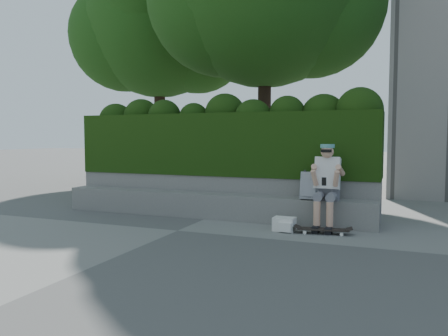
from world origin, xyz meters
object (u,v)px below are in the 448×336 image
at_px(skateboard, 323,230).
at_px(backpack_plaid, 310,186).
at_px(backpack_ground, 284,224).
at_px(person, 327,183).

bearing_deg(skateboard, backpack_plaid, 111.09).
xyz_separation_m(skateboard, backpack_ground, (-0.61, -0.00, 0.04)).
bearing_deg(skateboard, person, 84.01).
relative_size(skateboard, backpack_ground, 2.38).
xyz_separation_m(skateboard, backpack_plaid, (-0.30, 0.53, 0.61)).
height_order(person, backpack_plaid, person).
height_order(skateboard, backpack_ground, backpack_ground).
relative_size(person, backpack_ground, 4.09).
height_order(person, backpack_ground, person).
distance_m(skateboard, backpack_ground, 0.61).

